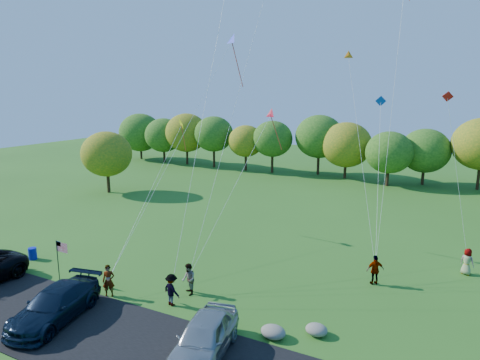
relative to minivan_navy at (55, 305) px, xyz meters
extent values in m
plane|color=#2B611B|center=(4.01, 4.01, -0.86)|extent=(140.00, 140.00, 0.00)
cube|color=black|center=(4.01, 0.01, -0.83)|extent=(44.00, 6.00, 0.06)
cylinder|color=#3D2A16|center=(-30.94, 41.14, 0.39)|extent=(0.36, 0.36, 2.51)
ellipsoid|color=#1B4E14|center=(-30.94, 41.14, 3.44)|extent=(5.53, 5.53, 4.98)
cylinder|color=#3D2A16|center=(-25.98, 42.19, 0.36)|extent=(0.36, 0.36, 2.44)
ellipsoid|color=#1B4E14|center=(-25.98, 42.19, 3.87)|extent=(7.06, 7.06, 6.35)
cylinder|color=#3D2A16|center=(-20.21, 41.12, 0.49)|extent=(0.36, 0.36, 2.70)
ellipsoid|color=#376218|center=(-20.21, 41.12, 4.13)|extent=(7.06, 7.06, 6.35)
cylinder|color=#3D2A16|center=(-16.73, 42.05, 0.70)|extent=(0.36, 0.36, 3.13)
ellipsoid|color=#376218|center=(-16.73, 42.05, 4.16)|extent=(5.81, 5.81, 5.23)
cylinder|color=#3D2A16|center=(-11.04, 41.88, 0.49)|extent=(0.36, 0.36, 2.70)
ellipsoid|color=#376218|center=(-11.04, 41.88, 3.65)|extent=(5.57, 5.57, 5.01)
cylinder|color=#3D2A16|center=(-5.39, 41.81, 0.32)|extent=(0.36, 0.36, 2.36)
ellipsoid|color=#1B4E14|center=(-5.39, 41.81, 3.08)|extent=(4.86, 4.86, 4.37)
cylinder|color=#3D2A16|center=(-1.64, 40.14, 0.54)|extent=(0.36, 0.36, 2.81)
ellipsoid|color=#1B4E14|center=(-1.64, 40.14, 3.71)|extent=(5.44, 5.44, 4.89)
cylinder|color=#3D2A16|center=(4.09, 42.31, 0.25)|extent=(0.36, 0.36, 2.23)
ellipsoid|color=#376218|center=(4.09, 42.31, 3.62)|extent=(6.93, 6.93, 6.24)
cylinder|color=#3D2A16|center=(8.52, 42.12, 0.52)|extent=(0.36, 0.36, 2.76)
ellipsoid|color=#1B4E14|center=(8.52, 42.12, 3.57)|extent=(5.15, 5.15, 4.64)
cylinder|color=#3D2A16|center=(14.29, 41.39, 0.73)|extent=(0.36, 0.36, 3.19)
ellipsoid|color=#376218|center=(14.29, 41.39, 3.96)|extent=(5.00, 5.00, 4.50)
cylinder|color=#3D2A16|center=(-17.99, 22.01, 0.44)|extent=(0.36, 0.36, 2.60)
ellipsoid|color=#376218|center=(-17.99, 22.01, 3.56)|extent=(5.60, 5.60, 5.04)
imported|color=black|center=(0.00, 0.00, 0.00)|extent=(3.34, 5.87, 1.60)
imported|color=#9DA1A7|center=(8.16, 0.91, 0.06)|extent=(3.02, 5.35, 1.72)
imported|color=#4C4C59|center=(0.43, 3.21, 0.05)|extent=(0.80, 0.74, 1.83)
imported|color=#4C4C59|center=(4.25, 5.47, 0.04)|extent=(1.10, 1.10, 1.80)
imported|color=#4C4C59|center=(4.15, 4.00, 0.01)|extent=(1.26, 0.91, 1.75)
imported|color=#4C4C59|center=(13.31, 11.65, 0.04)|extent=(1.12, 0.96, 1.81)
imported|color=#4C4C59|center=(18.13, 15.76, -0.01)|extent=(0.98, 0.86, 1.70)
cube|color=#14391E|center=(-7.71, 3.31, -0.49)|extent=(1.51, 0.74, 0.05)
cube|color=#14391E|center=(-7.71, 3.15, -0.22)|extent=(1.49, 0.69, 0.49)
cube|color=#14391E|center=(-8.38, 3.31, -0.67)|extent=(0.22, 0.40, 0.37)
cube|color=#14391E|center=(-7.04, 3.31, -0.67)|extent=(0.22, 0.40, 0.37)
cylinder|color=#0B18B0|center=(-8.13, 4.80, -0.46)|extent=(0.54, 0.54, 0.81)
cylinder|color=black|center=(-3.72, 3.31, 0.41)|extent=(0.05, 0.05, 2.55)
cube|color=red|center=(-3.26, 3.31, 1.33)|extent=(0.92, 0.61, 0.02)
cube|color=navy|center=(-3.54, 3.32, 1.52)|extent=(0.37, 0.02, 0.29)
ellipsoid|color=gray|center=(10.21, 3.63, -0.56)|extent=(1.21, 0.95, 0.60)
ellipsoid|color=gray|center=(11.93, 4.79, -0.59)|extent=(1.05, 0.88, 0.55)
cone|color=#1632E4|center=(2.23, 14.30, 13.92)|extent=(1.13, 0.87, 0.94)
cone|color=orange|center=(10.08, 15.78, 12.68)|extent=(0.75, 0.49, 0.66)
cube|color=red|center=(16.21, 13.85, 10.11)|extent=(0.60, 0.21, 0.59)
cube|color=#DBEA13|center=(-2.76, 15.05, 7.84)|extent=(0.70, 0.59, 0.85)
cube|color=#1247B9|center=(11.63, 19.63, 9.71)|extent=(0.77, 0.18, 0.77)
cone|color=red|center=(4.76, 15.44, 8.81)|extent=(0.93, 0.58, 0.85)
camera|label=1|loc=(17.19, -13.02, 10.36)|focal=32.00mm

